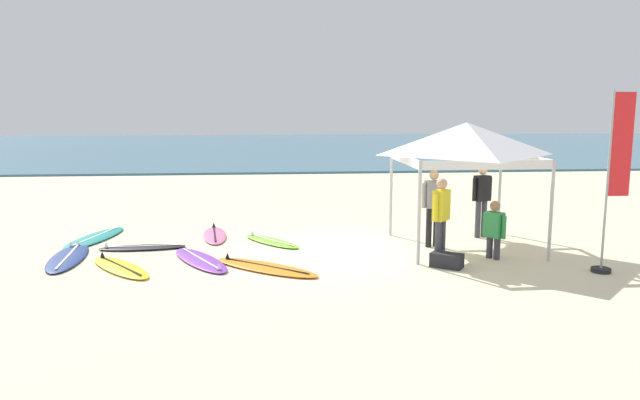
# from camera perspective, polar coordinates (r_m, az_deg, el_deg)

# --- Properties ---
(ground_plane) EXTENTS (80.00, 80.00, 0.00)m
(ground_plane) POSITION_cam_1_polar(r_m,az_deg,el_deg) (12.77, 1.21, -5.08)
(ground_plane) COLOR beige
(sea) EXTENTS (80.00, 36.00, 0.10)m
(sea) POSITION_cam_1_polar(r_m,az_deg,el_deg) (45.40, -3.31, 5.11)
(sea) COLOR #386B84
(sea) RESTS_ON ground
(canopy_tent) EXTENTS (2.80, 2.80, 2.75)m
(canopy_tent) POSITION_cam_1_polar(r_m,az_deg,el_deg) (13.33, 13.77, 5.65)
(canopy_tent) COLOR #B7B7BC
(canopy_tent) RESTS_ON ground
(surfboard_yellow) EXTENTS (1.73, 2.04, 0.19)m
(surfboard_yellow) POSITION_cam_1_polar(r_m,az_deg,el_deg) (12.15, -18.52, -6.10)
(surfboard_yellow) COLOR yellow
(surfboard_yellow) RESTS_ON ground
(surfboard_navy) EXTENTS (0.90, 2.51, 0.19)m
(surfboard_navy) POSITION_cam_1_polar(r_m,az_deg,el_deg) (13.31, -22.90, -5.05)
(surfboard_navy) COLOR navy
(surfboard_navy) RESTS_ON ground
(surfboard_pink) EXTENTS (0.76, 2.04, 0.19)m
(surfboard_pink) POSITION_cam_1_polar(r_m,az_deg,el_deg) (14.55, -10.02, -3.31)
(surfboard_pink) COLOR pink
(surfboard_pink) RESTS_ON ground
(surfboard_teal) EXTENTS (1.23, 2.56, 0.19)m
(surfboard_teal) POSITION_cam_1_polar(r_m,az_deg,el_deg) (15.00, -20.68, -3.39)
(surfboard_teal) COLOR #19847F
(surfboard_teal) RESTS_ON ground
(surfboard_orange) EXTENTS (2.28, 2.00, 0.19)m
(surfboard_orange) POSITION_cam_1_polar(r_m,az_deg,el_deg) (11.58, -5.23, -6.40)
(surfboard_orange) COLOR orange
(surfboard_orange) RESTS_ON ground
(surfboard_lime) EXTENTS (1.51, 1.75, 0.19)m
(surfboard_lime) POSITION_cam_1_polar(r_m,az_deg,el_deg) (13.73, -4.66, -3.94)
(surfboard_lime) COLOR #7AD12D
(surfboard_lime) RESTS_ON ground
(surfboard_purple) EXTENTS (1.61, 2.32, 0.19)m
(surfboard_purple) POSITION_cam_1_polar(r_m,az_deg,el_deg) (12.29, -11.33, -5.64)
(surfboard_purple) COLOR purple
(surfboard_purple) RESTS_ON ground
(surfboard_black) EXTENTS (1.89, 0.62, 0.19)m
(surfboard_black) POSITION_cam_1_polar(r_m,az_deg,el_deg) (13.67, -16.61, -4.36)
(surfboard_black) COLOR black
(surfboard_black) RESTS_ON ground
(person_black) EXTENTS (0.52, 0.33, 1.71)m
(person_black) POSITION_cam_1_polar(r_m,az_deg,el_deg) (14.61, 15.19, 0.35)
(person_black) COLOR #383842
(person_black) RESTS_ON ground
(person_yellow) EXTENTS (0.41, 0.43, 1.71)m
(person_yellow) POSITION_cam_1_polar(r_m,az_deg,el_deg) (11.94, 11.47, -1.39)
(person_yellow) COLOR #383842
(person_yellow) RESTS_ON ground
(person_grey) EXTENTS (0.54, 0.28, 1.71)m
(person_grey) POSITION_cam_1_polar(r_m,az_deg,el_deg) (13.36, 10.76, -0.27)
(person_grey) COLOR black
(person_grey) RESTS_ON ground
(person_green) EXTENTS (0.38, 0.48, 1.20)m
(person_green) POSITION_cam_1_polar(r_m,az_deg,el_deg) (12.67, 16.28, -2.51)
(person_green) COLOR #383842
(person_green) RESTS_ON ground
(banner_flag) EXTENTS (0.60, 0.36, 3.40)m
(banner_flag) POSITION_cam_1_polar(r_m,az_deg,el_deg) (12.28, 26.16, 0.91)
(banner_flag) COLOR #99999E
(banner_flag) RESTS_ON ground
(gear_bag_near_tent) EXTENTS (0.67, 0.61, 0.28)m
(gear_bag_near_tent) POSITION_cam_1_polar(r_m,az_deg,el_deg) (11.88, 12.00, -5.65)
(gear_bag_near_tent) COLOR #232328
(gear_bag_near_tent) RESTS_ON ground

